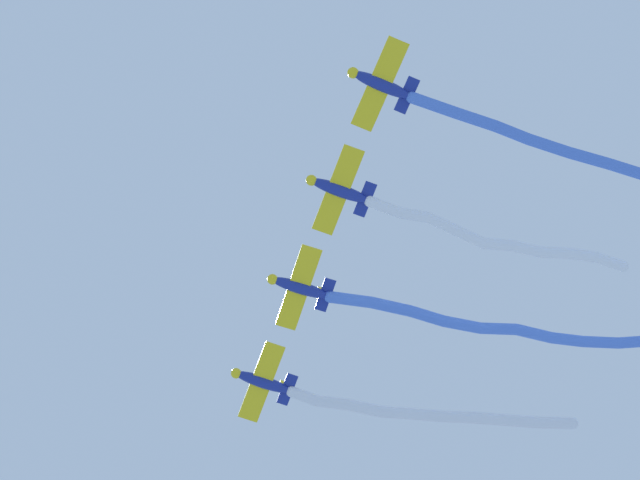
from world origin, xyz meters
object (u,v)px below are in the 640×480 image
Objects in this scene: airplane_lead at (262,382)px; airplane_left_wing at (299,287)px; airplane_right_wing at (339,190)px; airplane_slot at (380,84)px.

airplane_lead is 1.00× the size of airplane_left_wing.
airplane_slot is at bearing 90.34° from airplane_right_wing.
airplane_left_wing and airplane_slot have the same top height.
airplane_left_wing is (2.59, 8.17, 0.30)m from airplane_lead.
airplane_slot is at bearing 90.91° from airplane_lead.
airplane_left_wing is 0.99× the size of airplane_slot.
airplane_left_wing is at bearing 90.91° from airplane_lead.
airplane_lead is 1.00× the size of airplane_slot.
airplane_slot is (5.19, 16.36, 0.00)m from airplane_left_wing.
airplane_slot is (7.78, 24.53, 0.30)m from airplane_lead.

